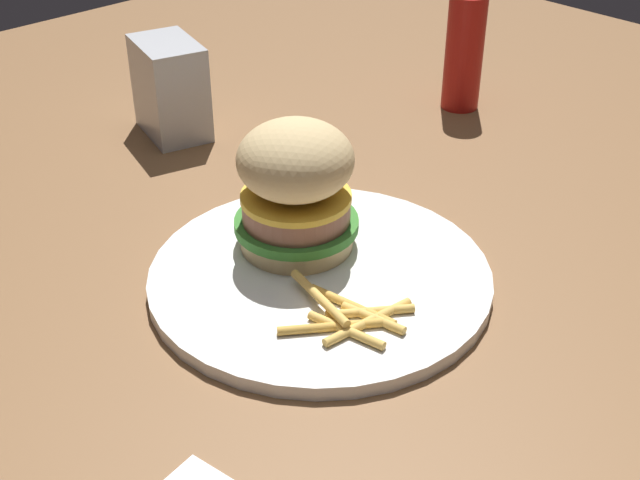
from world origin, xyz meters
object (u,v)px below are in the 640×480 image
plate (320,277)px  napkin_dispenser (170,88)px  fries_pile (351,316)px  ketchup_bottle (464,53)px  sandwich (296,187)px

plate → napkin_dispenser: (-0.08, -0.32, 0.05)m
fries_pile → ketchup_bottle: (-0.40, -0.21, 0.05)m
fries_pile → napkin_dispenser: 0.40m
plate → fries_pile: size_ratio=2.63×
napkin_dispenser → fries_pile: bearing=179.0°
napkin_dispenser → ketchup_bottle: bearing=-106.3°
sandwich → fries_pile: sandwich is taller
plate → ketchup_bottle: (-0.37, -0.15, 0.06)m
napkin_dispenser → ketchup_bottle: (-0.29, 0.18, 0.01)m
plate → napkin_dispenser: size_ratio=2.70×
napkin_dispenser → sandwich: bearing=-178.8°
fries_pile → ketchup_bottle: size_ratio=0.81×
plate → ketchup_bottle: bearing=-158.3°
plate → sandwich: sandwich is taller
plate → sandwich: (-0.01, -0.04, 0.06)m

